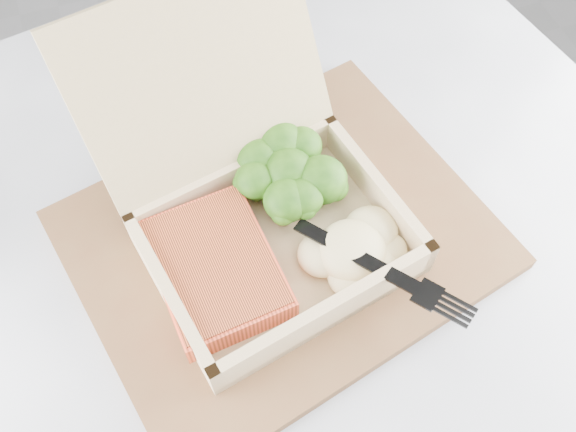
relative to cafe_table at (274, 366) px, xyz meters
name	(u,v)px	position (x,y,z in m)	size (l,w,h in m)	color
cafe_table	(274,366)	(0.00, 0.00, 0.00)	(1.03, 1.03, 0.76)	black
serving_tray	(281,240)	(0.03, 0.05, 0.20)	(0.36, 0.29, 0.02)	brown
takeout_container	(253,193)	(0.01, 0.07, 0.26)	(0.27, 0.29, 0.19)	tan
salmon_fillet	(215,269)	(-0.04, 0.03, 0.24)	(0.10, 0.13, 0.03)	#F95930
broccoli_pile	(288,177)	(0.05, 0.09, 0.24)	(0.11, 0.11, 0.04)	#437E1C
mashed_potatoes	(352,250)	(0.08, 0.00, 0.24)	(0.10, 0.09, 0.03)	#C8BC82
plastic_fork	(333,242)	(0.06, 0.01, 0.25)	(0.11, 0.15, 0.02)	black
receipt	(220,99)	(0.02, 0.24, 0.20)	(0.08, 0.15, 0.00)	white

